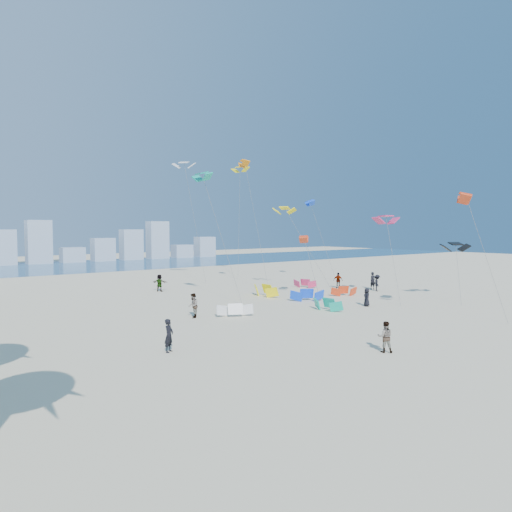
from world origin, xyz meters
TOP-DOWN VIEW (x-y plane):
  - ground at (0.00, 0.00)m, footprint 220.00×220.00m
  - ocean at (0.00, 72.00)m, footprint 220.00×220.00m
  - kitesurfer_near at (-8.18, 9.30)m, footprint 0.79×0.74m
  - kitesurfer_mid at (1.01, 2.08)m, footprint 1.03×1.03m
  - kitesurfers_far at (10.40, 21.46)m, footprint 24.85×20.96m
  - grounded_kites at (9.69, 18.48)m, footprint 19.20×15.02m
  - flying_kites at (14.14, 22.94)m, footprint 24.09×40.10m
  - distant_skyline at (-1.19, 82.00)m, footprint 85.00×3.00m

SIDE VIEW (x-z plane):
  - ground at x=0.00m, z-range 0.00..0.00m
  - ocean at x=0.00m, z-range 0.01..0.01m
  - grounded_kites at x=9.69m, z-range -0.06..1.02m
  - kitesurfer_mid at x=1.01m, z-range 0.00..1.69m
  - kitesurfers_far at x=10.40m, z-range -0.06..1.86m
  - kitesurfer_near at x=-8.18m, z-range 0.00..1.80m
  - distant_skyline at x=-1.19m, z-range -1.11..7.29m
  - flying_kites at x=14.14m, z-range 2.52..18.44m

